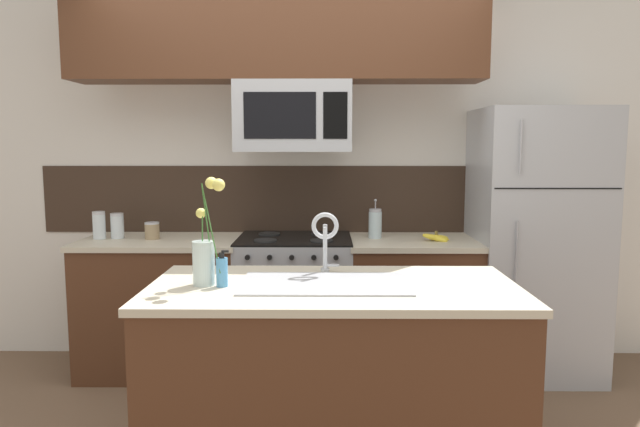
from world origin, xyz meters
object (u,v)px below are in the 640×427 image
Objects in this scene: dish_soap_bottle at (222,271)px; banana_bunch at (436,238)px; storage_jar_short at (152,231)px; refrigerator at (533,242)px; french_press at (375,223)px; storage_jar_tall at (99,225)px; stove_range at (295,304)px; storage_jar_medium at (117,226)px; flower_vase at (205,255)px; microwave at (294,117)px; sink_faucet at (325,234)px.

banana_bunch is at bearing 45.99° from dish_soap_bottle.
refrigerator is at bearing 0.32° from storage_jar_short.
french_press is at bearing 162.99° from banana_bunch.
refrigerator is at bearing 0.24° from storage_jar_tall.
stove_range is 1.08m from storage_jar_short.
storage_jar_medium is at bearing 178.46° from stove_range.
stove_range is 1.32m from storage_jar_medium.
storage_jar_medium reaches higher than stove_range.
refrigerator is 2.93m from storage_jar_tall.
flower_vase is (-0.33, -1.27, 0.58)m from stove_range.
microwave is 2.43× the size of sink_faucet.
storage_jar_medium is (-2.81, 0.01, 0.11)m from refrigerator.
flower_vase is at bearing -136.50° from banana_bunch.
french_press is at bearing 59.44° from dish_soap_bottle.
storage_jar_short is at bearing -177.93° from french_press.
microwave is 4.02× the size of storage_jar_tall.
storage_jar_short reaches higher than banana_bunch.
sink_faucet is at bearing -78.73° from stove_range.
storage_jar_short is 1.48m from dish_soap_bottle.
storage_jar_tall is 0.61× the size of sink_faucet.
storage_jar_short is 0.59× the size of banana_bunch.
storage_jar_tall is 1.85m from sink_faucet.
stove_range is at bearing -0.34° from storage_jar_tall.
microwave is at bearing -171.57° from french_press.
storage_jar_medium is at bearing 12.21° from storage_jar_tall.
refrigerator is 2.28m from dish_soap_bottle.
stove_range is 5.02× the size of storage_jar_tall.
storage_jar_tall is 1.12× the size of dish_soap_bottle.
refrigerator reaches higher than storage_jar_tall.
banana_bunch is at bearing -2.38° from microwave.
dish_soap_bottle is at bearing -54.34° from storage_jar_medium.
storage_jar_short is 1.51m from french_press.
dish_soap_bottle reaches higher than banana_bunch.
microwave is 4.51× the size of dish_soap_bottle.
banana_bunch reaches higher than stove_range.
dish_soap_bottle is at bearing -144.81° from refrigerator.
banana_bunch is at bearing 43.50° from flower_vase.
french_press reaches higher than storage_jar_short.
storage_jar_tall is (-2.93, -0.01, 0.11)m from refrigerator.
french_press is at bearing 8.43° from microwave.
storage_jar_medium reaches higher than banana_bunch.
stove_range is 0.78m from french_press.
storage_jar_short is 0.69× the size of dish_soap_bottle.
banana_bunch is (2.14, -0.09, -0.06)m from storage_jar_medium.
storage_jar_short is (-0.96, 0.03, -0.75)m from microwave.
stove_range is 1.24m from sink_faucet.
french_press reaches higher than storage_jar_tall.
refrigerator is at bearing -2.16° from french_press.
sink_faucet is (-0.73, -0.98, 0.18)m from banana_bunch.
storage_jar_short is at bearing 138.18° from sink_faucet.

